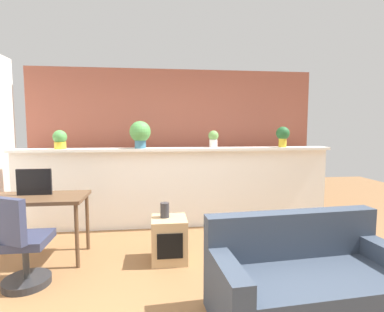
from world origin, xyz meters
TOP-DOWN VIEW (x-y plane):
  - ground_plane at (0.00, 0.00)m, footprint 12.00×12.00m
  - divider_wall at (0.00, 2.00)m, footprint 4.76×0.16m
  - plant_shelf at (0.00, 1.96)m, footprint 4.76×0.31m
  - brick_wall_behind at (0.00, 2.60)m, footprint 4.76×0.10m
  - potted_plant_0 at (-1.68, 1.93)m, footprint 0.19×0.19m
  - potted_plant_1 at (-0.55, 1.93)m, footprint 0.31×0.31m
  - potted_plant_2 at (0.56, 2.00)m, footprint 0.16×0.16m
  - potted_plant_3 at (1.64, 1.92)m, footprint 0.21×0.21m
  - desk at (-1.68, 1.00)m, footprint 1.10×0.60m
  - tv_monitor at (-1.72, 1.08)m, footprint 0.38×0.04m
  - office_chair at (-1.61, 0.38)m, footprint 0.52×0.52m
  - side_cube_shelf at (-0.18, 0.80)m, footprint 0.40×0.41m
  - vase_on_shelf at (-0.22, 0.84)m, footprint 0.10×0.10m
  - couch at (0.88, -0.35)m, footprint 1.61×0.87m

SIDE VIEW (x-z plane):
  - ground_plane at x=0.00m, z-range 0.00..0.00m
  - side_cube_shelf at x=-0.18m, z-range 0.00..0.50m
  - couch at x=0.88m, z-range -0.12..0.68m
  - office_chair at x=-1.61m, z-range -0.07..0.84m
  - vase_on_shelf at x=-0.22m, z-range 0.50..0.67m
  - divider_wall at x=0.00m, z-range 0.00..1.18m
  - desk at x=-1.68m, z-range 0.29..1.04m
  - tv_monitor at x=-1.72m, z-range 0.75..1.05m
  - plant_shelf at x=0.00m, z-range 1.18..1.22m
  - brick_wall_behind at x=0.00m, z-range 0.00..2.50m
  - potted_plant_0 at x=-1.68m, z-range 1.23..1.50m
  - potted_plant_2 at x=0.56m, z-range 1.24..1.50m
  - potted_plant_3 at x=1.64m, z-range 1.25..1.57m
  - potted_plant_1 at x=-0.55m, z-range 1.25..1.65m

